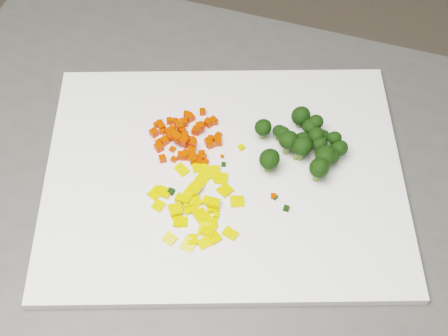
# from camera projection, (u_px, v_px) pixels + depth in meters

# --- Properties ---
(counter_block) EXTENTS (1.17, 0.93, 0.90)m
(counter_block) POSITION_uv_depth(u_px,v_px,m) (244.00, 329.00, 1.20)
(counter_block) COLOR #474745
(counter_block) RESTS_ON ground
(cutting_board) EXTENTS (0.52, 0.43, 0.01)m
(cutting_board) POSITION_uv_depth(u_px,v_px,m) (224.00, 175.00, 0.85)
(cutting_board) COLOR white
(cutting_board) RESTS_ON counter_block
(carrot_pile) EXTENTS (0.11, 0.11, 0.03)m
(carrot_pile) POSITION_uv_depth(u_px,v_px,m) (185.00, 131.00, 0.87)
(carrot_pile) COLOR red
(carrot_pile) RESTS_ON cutting_board
(pepper_pile) EXTENTS (0.13, 0.13, 0.02)m
(pepper_pile) POSITION_uv_depth(u_px,v_px,m) (196.00, 203.00, 0.81)
(pepper_pile) COLOR yellow
(pepper_pile) RESTS_ON cutting_board
(broccoli_pile) EXTENTS (0.13, 0.13, 0.06)m
(broccoli_pile) POSITION_uv_depth(u_px,v_px,m) (307.00, 136.00, 0.84)
(broccoli_pile) COLOR black
(broccoli_pile) RESTS_ON cutting_board
(carrot_cube_0) EXTENTS (0.01, 0.01, 0.01)m
(carrot_cube_0) POSITION_uv_depth(u_px,v_px,m) (175.00, 121.00, 0.89)
(carrot_cube_0) COLOR red
(carrot_cube_0) RESTS_ON carrot_pile
(carrot_cube_1) EXTENTS (0.01, 0.01, 0.01)m
(carrot_cube_1) POSITION_uv_depth(u_px,v_px,m) (177.00, 138.00, 0.86)
(carrot_cube_1) COLOR red
(carrot_cube_1) RESTS_ON carrot_pile
(carrot_cube_2) EXTENTS (0.01, 0.01, 0.01)m
(carrot_cube_2) POSITION_uv_depth(u_px,v_px,m) (208.00, 123.00, 0.89)
(carrot_cube_2) COLOR red
(carrot_cube_2) RESTS_ON carrot_pile
(carrot_cube_3) EXTENTS (0.01, 0.01, 0.01)m
(carrot_cube_3) POSITION_uv_depth(u_px,v_px,m) (175.00, 134.00, 0.88)
(carrot_cube_3) COLOR red
(carrot_cube_3) RESTS_ON carrot_pile
(carrot_cube_4) EXTENTS (0.01, 0.01, 0.01)m
(carrot_cube_4) POSITION_uv_depth(u_px,v_px,m) (193.00, 139.00, 0.87)
(carrot_cube_4) COLOR red
(carrot_cube_4) RESTS_ON carrot_pile
(carrot_cube_5) EXTENTS (0.01, 0.01, 0.01)m
(carrot_cube_5) POSITION_uv_depth(u_px,v_px,m) (165.00, 140.00, 0.87)
(carrot_cube_5) COLOR red
(carrot_cube_5) RESTS_ON carrot_pile
(carrot_cube_6) EXTENTS (0.01, 0.01, 0.01)m
(carrot_cube_6) POSITION_uv_depth(u_px,v_px,m) (202.00, 157.00, 0.86)
(carrot_cube_6) COLOR red
(carrot_cube_6) RESTS_ON carrot_pile
(carrot_cube_7) EXTENTS (0.01, 0.01, 0.01)m
(carrot_cube_7) POSITION_uv_depth(u_px,v_px,m) (184.00, 122.00, 0.89)
(carrot_cube_7) COLOR red
(carrot_cube_7) RESTS_ON carrot_pile
(carrot_cube_8) EXTENTS (0.01, 0.01, 0.01)m
(carrot_cube_8) POSITION_uv_depth(u_px,v_px,m) (213.00, 121.00, 0.89)
(carrot_cube_8) COLOR red
(carrot_cube_8) RESTS_ON carrot_pile
(carrot_cube_9) EXTENTS (0.01, 0.01, 0.01)m
(carrot_cube_9) POSITION_uv_depth(u_px,v_px,m) (182.00, 140.00, 0.86)
(carrot_cube_9) COLOR red
(carrot_cube_9) RESTS_ON carrot_pile
(carrot_cube_10) EXTENTS (0.01, 0.01, 0.01)m
(carrot_cube_10) POSITION_uv_depth(u_px,v_px,m) (169.00, 121.00, 0.89)
(carrot_cube_10) COLOR red
(carrot_cube_10) RESTS_ON carrot_pile
(carrot_cube_11) EXTENTS (0.01, 0.01, 0.01)m
(carrot_cube_11) POSITION_uv_depth(u_px,v_px,m) (190.00, 117.00, 0.90)
(carrot_cube_11) COLOR red
(carrot_cube_11) RESTS_ON carrot_pile
(carrot_cube_12) EXTENTS (0.01, 0.01, 0.01)m
(carrot_cube_12) POSITION_uv_depth(u_px,v_px,m) (200.00, 126.00, 0.88)
(carrot_cube_12) COLOR red
(carrot_cube_12) RESTS_ON carrot_pile
(carrot_cube_13) EXTENTS (0.01, 0.01, 0.01)m
(carrot_cube_13) POSITION_uv_depth(u_px,v_px,m) (156.00, 125.00, 0.89)
(carrot_cube_13) COLOR red
(carrot_cube_13) RESTS_ON carrot_pile
(carrot_cube_14) EXTENTS (0.01, 0.01, 0.01)m
(carrot_cube_14) POSITION_uv_depth(u_px,v_px,m) (174.00, 136.00, 0.87)
(carrot_cube_14) COLOR red
(carrot_cube_14) RESTS_ON carrot_pile
(carrot_cube_15) EXTENTS (0.01, 0.01, 0.01)m
(carrot_cube_15) POSITION_uv_depth(u_px,v_px,m) (194.00, 157.00, 0.86)
(carrot_cube_15) COLOR red
(carrot_cube_15) RESTS_ON carrot_pile
(carrot_cube_16) EXTENTS (0.01, 0.01, 0.01)m
(carrot_cube_16) POSITION_uv_depth(u_px,v_px,m) (206.00, 162.00, 0.85)
(carrot_cube_16) COLOR red
(carrot_cube_16) RESTS_ON carrot_pile
(carrot_cube_17) EXTENTS (0.01, 0.01, 0.01)m
(carrot_cube_17) POSITION_uv_depth(u_px,v_px,m) (193.00, 159.00, 0.85)
(carrot_cube_17) COLOR red
(carrot_cube_17) RESTS_ON carrot_pile
(carrot_cube_18) EXTENTS (0.01, 0.01, 0.01)m
(carrot_cube_18) POSITION_uv_depth(u_px,v_px,m) (201.00, 127.00, 0.89)
(carrot_cube_18) COLOR red
(carrot_cube_18) RESTS_ON carrot_pile
(carrot_cube_19) EXTENTS (0.01, 0.01, 0.01)m
(carrot_cube_19) POSITION_uv_depth(u_px,v_px,m) (188.00, 157.00, 0.86)
(carrot_cube_19) COLOR red
(carrot_cube_19) RESTS_ON carrot_pile
(carrot_cube_20) EXTENTS (0.01, 0.01, 0.01)m
(carrot_cube_20) POSITION_uv_depth(u_px,v_px,m) (200.00, 161.00, 0.85)
(carrot_cube_20) COLOR red
(carrot_cube_20) RESTS_ON carrot_pile
(carrot_cube_21) EXTENTS (0.01, 0.01, 0.01)m
(carrot_cube_21) POSITION_uv_depth(u_px,v_px,m) (182.00, 130.00, 0.88)
(carrot_cube_21) COLOR red
(carrot_cube_21) RESTS_ON carrot_pile
(carrot_cube_22) EXTENTS (0.01, 0.01, 0.01)m
(carrot_cube_22) POSITION_uv_depth(u_px,v_px,m) (182.00, 141.00, 0.87)
(carrot_cube_22) COLOR red
(carrot_cube_22) RESTS_ON carrot_pile
(carrot_cube_23) EXTENTS (0.01, 0.01, 0.01)m
(carrot_cube_23) POSITION_uv_depth(u_px,v_px,m) (161.00, 127.00, 0.89)
(carrot_cube_23) COLOR red
(carrot_cube_23) RESTS_ON carrot_pile
(carrot_cube_24) EXTENTS (0.01, 0.01, 0.01)m
(carrot_cube_24) POSITION_uv_depth(u_px,v_px,m) (190.00, 141.00, 0.87)
(carrot_cube_24) COLOR red
(carrot_cube_24) RESTS_ON carrot_pile
(carrot_cube_25) EXTENTS (0.01, 0.01, 0.01)m
(carrot_cube_25) POSITION_uv_depth(u_px,v_px,m) (184.00, 141.00, 0.86)
(carrot_cube_25) COLOR red
(carrot_cube_25) RESTS_ON carrot_pile
(carrot_cube_26) EXTENTS (0.01, 0.01, 0.01)m
(carrot_cube_26) POSITION_uv_depth(u_px,v_px,m) (162.00, 159.00, 0.85)
(carrot_cube_26) COLOR red
(carrot_cube_26) RESTS_ON carrot_pile
(carrot_cube_27) EXTENTS (0.01, 0.01, 0.01)m
(carrot_cube_27) POSITION_uv_depth(u_px,v_px,m) (191.00, 155.00, 0.86)
(carrot_cube_27) COLOR red
(carrot_cube_27) RESTS_ON carrot_pile
(carrot_cube_28) EXTENTS (0.01, 0.01, 0.01)m
(carrot_cube_28) POSITION_uv_depth(u_px,v_px,m) (209.00, 142.00, 0.87)
(carrot_cube_28) COLOR red
(carrot_cube_28) RESTS_ON carrot_pile
(carrot_cube_29) EXTENTS (0.02, 0.02, 0.01)m
(carrot_cube_29) POSITION_uv_depth(u_px,v_px,m) (186.00, 155.00, 0.86)
(carrot_cube_29) COLOR red
(carrot_cube_29) RESTS_ON carrot_pile
(carrot_cube_30) EXTENTS (0.01, 0.01, 0.01)m
(carrot_cube_30) POSITION_uv_depth(u_px,v_px,m) (172.00, 130.00, 0.88)
(carrot_cube_30) COLOR red
(carrot_cube_30) RESTS_ON carrot_pile
(carrot_cube_31) EXTENTS (0.01, 0.01, 0.01)m
(carrot_cube_31) POSITION_uv_depth(u_px,v_px,m) (191.00, 142.00, 0.87)
(carrot_cube_31) COLOR red
(carrot_cube_31) RESTS_ON carrot_pile
(carrot_cube_32) EXTENTS (0.01, 0.01, 0.01)m
(carrot_cube_32) POSITION_uv_depth(u_px,v_px,m) (170.00, 132.00, 0.88)
(carrot_cube_32) COLOR red
(carrot_cube_32) RESTS_ON carrot_pile
(carrot_cube_33) EXTENTS (0.01, 0.01, 0.01)m
(carrot_cube_33) POSITION_uv_depth(u_px,v_px,m) (163.00, 132.00, 0.88)
(carrot_cube_33) COLOR red
(carrot_cube_33) RESTS_ON carrot_pile
(carrot_cube_34) EXTENTS (0.01, 0.01, 0.01)m
(carrot_cube_34) POSITION_uv_depth(u_px,v_px,m) (210.00, 145.00, 0.87)
(carrot_cube_34) COLOR red
(carrot_cube_34) RESTS_ON carrot_pile
(carrot_cube_35) EXTENTS (0.01, 0.01, 0.01)m
(carrot_cube_35) POSITION_uv_depth(u_px,v_px,m) (184.00, 136.00, 0.87)
(carrot_cube_35) COLOR red
(carrot_cube_35) RESTS_ON carrot_pile
(carrot_cube_36) EXTENTS (0.01, 0.01, 0.01)m
(carrot_cube_36) POSITION_uv_depth(u_px,v_px,m) (180.00, 127.00, 0.88)
(carrot_cube_36) COLOR red
(carrot_cube_36) RESTS_ON carrot_pile
(carrot_cube_37) EXTENTS (0.01, 0.01, 0.01)m
(carrot_cube_37) POSITION_uv_depth(u_px,v_px,m) (186.00, 135.00, 0.87)
(carrot_cube_37) COLOR red
(carrot_cube_37) RESTS_ON carrot_pile
(carrot_cube_38) EXTENTS (0.01, 0.01, 0.01)m
(carrot_cube_38) POSITION_uv_depth(u_px,v_px,m) (193.00, 143.00, 0.86)
(carrot_cube_38) COLOR red
(carrot_cube_38) RESTS_ON carrot_pile
(carrot_cube_39) EXTENTS (0.01, 0.01, 0.01)m
(carrot_cube_39) POSITION_uv_depth(u_px,v_px,m) (174.00, 159.00, 0.86)
(carrot_cube_39) COLOR red
(carrot_cube_39) RESTS_ON carrot_pile
(carrot_cube_40) EXTENTS (0.01, 0.01, 0.01)m
(carrot_cube_40) POSITION_uv_depth(u_px,v_px,m) (201.00, 155.00, 0.86)
(carrot_cube_40) COLOR red
(carrot_cube_40) RESTS_ON carrot_pile
(carrot_cube_41) EXTENTS (0.01, 0.01, 0.01)m
(carrot_cube_41) POSITION_uv_depth(u_px,v_px,m) (198.00, 129.00, 0.87)
(carrot_cube_41) COLOR red
(carrot_cube_41) RESTS_ON carrot_pile
(carrot_cube_42) EXTENTS (0.01, 0.01, 0.01)m
(carrot_cube_42) POSITION_uv_depth(u_px,v_px,m) (181.00, 156.00, 0.86)
(carrot_cube_42) COLOR red
(carrot_cube_42) RESTS_ON carrot_pile
(carrot_cube_43) EXTENTS (0.01, 0.01, 0.01)m
(carrot_cube_43) POSITION_uv_depth(u_px,v_px,m) (208.00, 140.00, 0.87)
(carrot_cube_43) COLOR red
(carrot_cube_43) RESTS_ON carrot_pile
(carrot_cube_44) EXTENTS (0.01, 0.01, 0.01)m
(carrot_cube_44) POSITION_uv_depth(u_px,v_px,m) (215.00, 122.00, 0.89)
(carrot_cube_44) COLOR red
(carrot_cube_44) RESTS_ON carrot_pile
(carrot_cube_45) EXTENTS (0.01, 0.01, 0.01)m
(carrot_cube_45) POSITION_uv_depth(u_px,v_px,m) (160.00, 124.00, 0.89)
(carrot_cube_45) COLOR red
(carrot_cube_45) RESTS_ON carrot_pile
(carrot_cube_46) EXTENTS (0.01, 0.01, 0.01)m
(carrot_cube_46) POSITION_uv_depth(u_px,v_px,m) (202.00, 154.00, 0.86)
(carrot_cube_46) COLOR red
(carrot_cube_46) RESTS_ON carrot_pile
(carrot_cube_47) EXTENTS (0.01, 0.01, 0.01)m
(carrot_cube_47) POSITION_uv_depth(u_px,v_px,m) (159.00, 147.00, 0.86)
(carrot_cube_47) COLOR red
(carrot_cube_47) RESTS_ON carrot_pile
(carrot_cube_48) EXTENTS (0.01, 0.01, 0.01)m
(carrot_cube_48) POSITION_uv_depth(u_px,v_px,m) (211.00, 138.00, 0.88)
(carrot_cube_48) COLOR red
(carrot_cube_48) RESTS_ON carrot_pile
(carrot_cube_49) EXTENTS (0.01, 0.01, 0.01)m
(carrot_cube_49) POSITION_uv_depth(u_px,v_px,m) (186.00, 114.00, 0.90)
(carrot_cube_49) COLOR red
(carrot_cube_49) RESTS_ON carrot_pile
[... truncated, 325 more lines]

